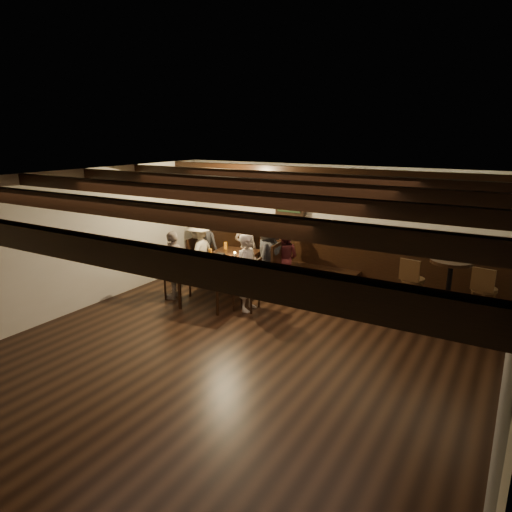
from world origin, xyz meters
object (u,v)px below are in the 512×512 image
Objects in this scene: chair_left_far at (177,284)px; person_bench_centre at (246,249)px; person_left_far at (174,265)px; bar_stool_right at (481,312)px; bar_stool_left at (411,301)px; person_right_far at (249,272)px; person_left_near at (199,253)px; chair_left_near at (201,270)px; chair_right_near at (267,278)px; chair_right_far at (247,294)px; dining_table at (222,262)px; person_bench_right at (284,258)px; high_top_table at (449,284)px; person_right_near at (268,257)px; person_bench_left at (204,245)px.

chair_left_far is 1.71m from person_bench_centre.
person_left_far is 1.13× the size of bar_stool_right.
person_left_far is at bearing -157.99° from bar_stool_left.
person_bench_centre is 1.68m from person_right_far.
person_bench_centre is 0.96m from person_left_near.
person_left_near is (-0.03, -0.00, 0.36)m from chair_left_near.
chair_right_near is 2.70m from bar_stool_left.
person_right_far is (0.03, 0.00, 0.40)m from chair_right_far.
person_bench_centre is 1.05× the size of person_left_far.
chair_left_far is (-0.66, -0.54, -0.38)m from dining_table.
person_bench_right reaches higher than chair_right_far.
bar_stool_right is (5.01, 0.96, 0.15)m from chair_left_far.
person_bench_right is at bearing 129.29° from person_left_far.
person_bench_right reaches higher than high_top_table.
person_right_near is at bearing -173.69° from bar_stool_right.
person_bench_left reaches higher than bar_stool_right.
bar_stool_left reaches higher than chair_left_far.
bar_stool_left is at bearing 95.36° from person_left_far.
person_bench_left is at bearing -176.06° from bar_stool_left.
person_right_near is at bearing 121.50° from chair_left_far.
person_left_far is (0.09, -0.90, 0.34)m from chair_left_near.
chair_left_far is at bearing 90.00° from person_right_far.
chair_right_far is 0.80× the size of bar_stool_left.
dining_table is 4.38m from bar_stool_right.
chair_left_far is at bearing 0.08° from chair_left_near.
bar_stool_right is (3.58, 0.77, 0.14)m from chair_right_far.
person_right_near is at bearing -179.41° from high_top_table.
bar_stool_left is (4.15, 0.02, -0.23)m from person_left_near.
chair_left_far is 0.65× the size of person_bench_left.
bar_stool_left is at bearing -157.63° from high_top_table.
person_bench_left is at bearing 135.00° from dining_table.
chair_right_far is at bearing 57.98° from chair_left_near.
person_left_near reaches higher than bar_stool_right.
person_bench_right is at bearing 45.00° from dining_table.
person_bench_left is 2.13m from person_right_far.
dining_table is 0.92m from chair_right_near.
chair_right_near is 0.72× the size of person_bench_left.
chair_right_near is at bearing 68.30° from person_bench_right.
person_right_far reaches higher than person_bench_centre.
dining_table is 2.21× the size of chair_right_far.
person_right_near is at bearing -174.42° from bar_stool_left.
person_right_near is at bearing 90.00° from chair_left_near.
person_left_far is 4.14m from bar_stool_left.
chair_left_near is at bearing 90.00° from chair_right_near.
chair_right_near is at bearing 31.97° from dining_table.
person_bench_centre is 1.18× the size of bar_stool_right.
person_bench_centre reaches higher than person_left_far.
bar_stool_left is (2.69, -0.17, 0.12)m from chair_right_near.
person_left_far reaches higher than person_bench_right.
chair_left_near is 1.71m from person_bench_right.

